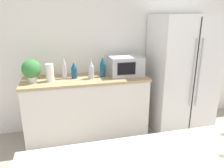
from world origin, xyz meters
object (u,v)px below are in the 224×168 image
Objects in this scene: paper_towel_roll at (50,73)px; back_bottle_2 at (103,67)px; refrigerator at (181,73)px; potted_plant at (31,70)px; back_bottle_3 at (64,68)px; back_bottle_0 at (91,69)px; microwave at (126,66)px; back_bottle_1 at (74,71)px.

paper_towel_roll is 0.74m from back_bottle_2.
refrigerator reaches higher than potted_plant.
back_bottle_3 reaches higher than back_bottle_2.
back_bottle_2 reaches higher than back_bottle_0.
microwave is (-0.89, 0.08, 0.15)m from refrigerator.
microwave is 1.60× the size of back_bottle_2.
back_bottle_3 is at bearing 9.06° from potted_plant.
potted_plant reaches higher than back_bottle_2.
paper_towel_roll is 0.21m from back_bottle_3.
back_bottle_2 is (0.18, 0.06, 0.01)m from back_bottle_0.
back_bottle_0 is (-1.42, 0.01, 0.14)m from refrigerator.
back_bottle_3 is at bearing 23.11° from paper_towel_roll.
potted_plant is 0.24m from paper_towel_roll.
refrigerator reaches higher than back_bottle_3.
microwave is at bearing 7.67° from back_bottle_0.
refrigerator is 1.65m from back_bottle_1.
refrigerator reaches higher than paper_towel_roll.
potted_plant is at bearing -177.80° from microwave.
back_bottle_2 is at bearing 18.15° from back_bottle_0.
back_bottle_1 is 0.41m from back_bottle_2.
paper_towel_roll is 0.56m from back_bottle_0.
paper_towel_roll is at bearing -3.77° from potted_plant.
back_bottle_0 is (0.56, -0.01, 0.01)m from paper_towel_roll.
back_bottle_0 is (-0.52, -0.07, -0.01)m from microwave.
back_bottle_0 is (0.79, -0.02, -0.04)m from potted_plant.
potted_plant is at bearing -177.74° from back_bottle_2.
potted_plant is 0.95× the size of back_bottle_3.
refrigerator is at bearing -0.88° from potted_plant.
back_bottle_1 is at bearing 5.67° from potted_plant.
back_bottle_2 reaches higher than back_bottle_1.
paper_towel_roll is 1.01× the size of back_bottle_1.
back_bottle_2 is 0.93× the size of back_bottle_3.
microwave is at bearing -1.09° from back_bottle_3.
refrigerator reaches higher than back_bottle_2.
paper_towel_roll is 0.50× the size of microwave.
refrigerator is 1.79m from back_bottle_3.
back_bottle_0 is at bearing -0.53° from paper_towel_roll.
back_bottle_2 reaches higher than microwave.
back_bottle_0 is 0.24m from back_bottle_1.
paper_towel_roll is at bearing -175.87° from back_bottle_2.
refrigerator is 6.32× the size of back_bottle_0.
refrigerator is 1.98m from paper_towel_roll.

